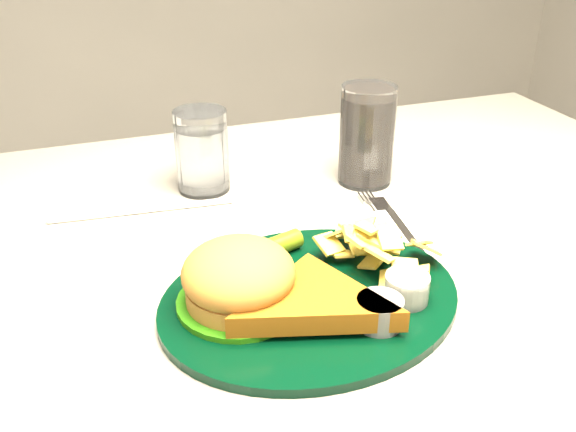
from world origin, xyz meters
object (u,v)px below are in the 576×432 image
dinner_plate (311,274)px  fork_napkin (402,230)px  cola_glass (367,135)px  water_glass (202,151)px

dinner_plate → fork_napkin: size_ratio=1.96×
dinner_plate → cola_glass: (0.17, 0.24, 0.03)m
dinner_plate → water_glass: water_glass is taller
water_glass → cola_glass: 0.21m
water_glass → cola_glass: (0.21, -0.05, 0.01)m
dinner_plate → cola_glass: 0.29m
dinner_plate → water_glass: (-0.04, 0.28, 0.02)m
dinner_plate → water_glass: 0.29m
dinner_plate → fork_napkin: 0.17m
dinner_plate → fork_napkin: (0.15, 0.09, -0.03)m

